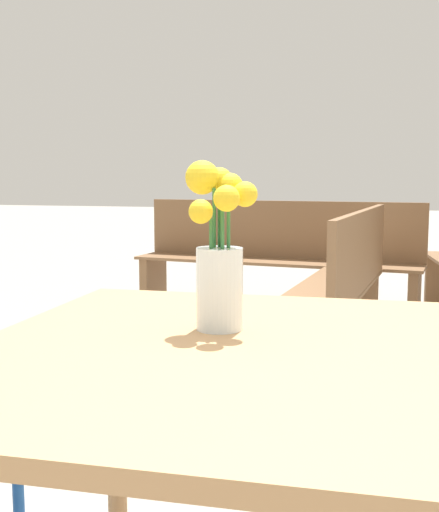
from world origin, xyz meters
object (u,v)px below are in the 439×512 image
Objects in this scene: flower_vase at (219,260)px; bench_middle at (277,255)px; table_front at (229,395)px; bench_near at (343,287)px.

bench_middle is at bearing 98.63° from flower_vase.
table_front is 3.37m from bench_middle.
flower_vase is 3.27m from bench_middle.
flower_vase reaches higher than bench_middle.
flower_vase is 0.20× the size of bench_near.
bench_near and bench_middle have the same top height.
flower_vase is at bearing -91.69° from bench_near.
bench_middle is at bearing 99.18° from table_front.
table_front is at bearing -66.05° from flower_vase.
table_front is 0.51× the size of bench_middle.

